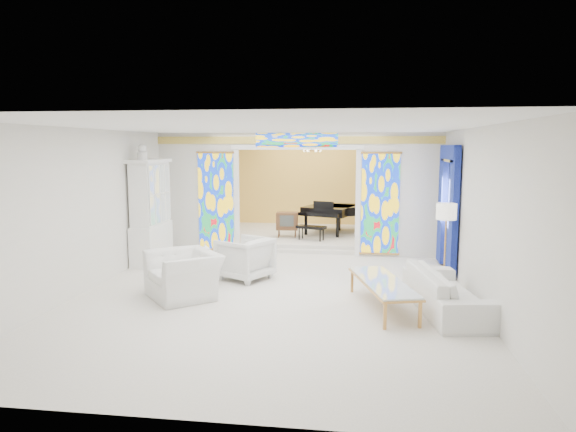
# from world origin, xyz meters

# --- Properties ---
(floor) EXTENTS (12.00, 12.00, 0.00)m
(floor) POSITION_xyz_m (0.00, 0.00, 0.00)
(floor) COLOR silver
(floor) RESTS_ON ground
(ceiling) EXTENTS (7.00, 12.00, 0.02)m
(ceiling) POSITION_xyz_m (0.00, 0.00, 3.00)
(ceiling) COLOR white
(ceiling) RESTS_ON wall_back
(wall_back) EXTENTS (7.00, 0.02, 3.00)m
(wall_back) POSITION_xyz_m (0.00, 6.00, 1.50)
(wall_back) COLOR silver
(wall_back) RESTS_ON floor
(wall_front) EXTENTS (7.00, 0.02, 3.00)m
(wall_front) POSITION_xyz_m (0.00, -6.00, 1.50)
(wall_front) COLOR silver
(wall_front) RESTS_ON floor
(wall_left) EXTENTS (0.02, 12.00, 3.00)m
(wall_left) POSITION_xyz_m (-3.50, 0.00, 1.50)
(wall_left) COLOR silver
(wall_left) RESTS_ON floor
(wall_right) EXTENTS (0.02, 12.00, 3.00)m
(wall_right) POSITION_xyz_m (3.50, 0.00, 1.50)
(wall_right) COLOR silver
(wall_right) RESTS_ON floor
(partition_wall) EXTENTS (7.00, 0.22, 3.00)m
(partition_wall) POSITION_xyz_m (0.00, 2.00, 1.65)
(partition_wall) COLOR silver
(partition_wall) RESTS_ON floor
(stained_glass_left) EXTENTS (0.90, 0.04, 2.40)m
(stained_glass_left) POSITION_xyz_m (-2.03, 1.89, 1.30)
(stained_glass_left) COLOR gold
(stained_glass_left) RESTS_ON partition_wall
(stained_glass_right) EXTENTS (0.90, 0.04, 2.40)m
(stained_glass_right) POSITION_xyz_m (2.03, 1.89, 1.30)
(stained_glass_right) COLOR gold
(stained_glass_right) RESTS_ON partition_wall
(stained_glass_transom) EXTENTS (2.00, 0.04, 0.34)m
(stained_glass_transom) POSITION_xyz_m (0.00, 1.89, 2.82)
(stained_glass_transom) COLOR gold
(stained_glass_transom) RESTS_ON partition_wall
(alcove_platform) EXTENTS (6.80, 3.80, 0.18)m
(alcove_platform) POSITION_xyz_m (0.00, 4.10, 0.09)
(alcove_platform) COLOR silver
(alcove_platform) RESTS_ON floor
(gold_curtain_back) EXTENTS (6.70, 0.10, 2.90)m
(gold_curtain_back) POSITION_xyz_m (0.00, 5.88, 1.50)
(gold_curtain_back) COLOR gold
(gold_curtain_back) RESTS_ON wall_back
(chandelier) EXTENTS (0.48, 0.48, 0.30)m
(chandelier) POSITION_xyz_m (0.20, 4.00, 2.55)
(chandelier) COLOR #BF8842
(chandelier) RESTS_ON ceiling
(blue_drapes) EXTENTS (0.14, 1.85, 2.65)m
(blue_drapes) POSITION_xyz_m (3.40, 0.70, 1.58)
(blue_drapes) COLOR navy
(blue_drapes) RESTS_ON wall_right
(china_cabinet) EXTENTS (0.56, 1.46, 2.72)m
(china_cabinet) POSITION_xyz_m (-3.22, 0.60, 1.17)
(china_cabinet) COLOR white
(china_cabinet) RESTS_ON floor
(armchair_left) EXTENTS (1.63, 1.65, 0.81)m
(armchair_left) POSITION_xyz_m (-1.57, -1.98, 0.40)
(armchair_left) COLOR white
(armchair_left) RESTS_ON floor
(armchair_right) EXTENTS (1.25, 1.24, 0.85)m
(armchair_right) POSITION_xyz_m (-0.76, -0.60, 0.43)
(armchair_right) COLOR white
(armchair_right) RESTS_ON floor
(sofa) EXTENTS (1.25, 2.43, 0.68)m
(sofa) POSITION_xyz_m (2.95, -2.18, 0.34)
(sofa) COLOR white
(sofa) RESTS_ON floor
(side_table) EXTENTS (0.53, 0.53, 0.60)m
(side_table) POSITION_xyz_m (-1.42, -1.14, 0.39)
(side_table) COLOR white
(side_table) RESTS_ON floor
(vase) EXTENTS (0.26, 0.26, 0.22)m
(vase) POSITION_xyz_m (-1.42, -1.14, 0.71)
(vase) COLOR silver
(vase) RESTS_ON side_table
(coffee_table) EXTENTS (1.16, 2.20, 0.47)m
(coffee_table) POSITION_xyz_m (1.91, -2.16, 0.43)
(coffee_table) COLOR white
(coffee_table) RESTS_ON floor
(floor_lamp) EXTENTS (0.47, 0.47, 1.58)m
(floor_lamp) POSITION_xyz_m (3.18, -0.44, 1.35)
(floor_lamp) COLOR #BF8842
(floor_lamp) RESTS_ON floor
(grand_piano) EXTENTS (2.00, 2.51, 0.96)m
(grand_piano) POSITION_xyz_m (0.85, 4.21, 0.83)
(grand_piano) COLOR black
(grand_piano) RESTS_ON alcove_platform
(tv_console) EXTENTS (0.62, 0.44, 0.68)m
(tv_console) POSITION_xyz_m (-0.43, 3.34, 0.62)
(tv_console) COLOR brown
(tv_console) RESTS_ON alcove_platform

